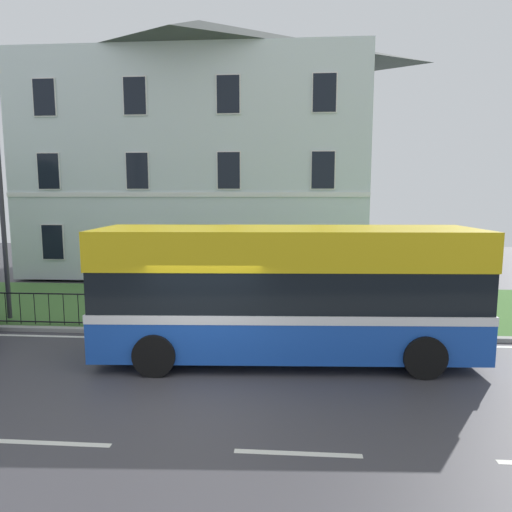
# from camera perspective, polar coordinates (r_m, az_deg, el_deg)

# --- Properties ---
(ground_plane) EXTENTS (60.00, 56.00, 0.18)m
(ground_plane) POSITION_cam_1_polar(r_m,az_deg,el_deg) (10.75, -6.10, -14.35)
(ground_plane) COLOR #3E3D42
(georgian_townhouse) EXTENTS (16.55, 8.38, 12.63)m
(georgian_townhouse) POSITION_cam_1_polar(r_m,az_deg,el_deg) (24.65, -6.93, 13.34)
(georgian_townhouse) COLOR silver
(georgian_townhouse) RESTS_ON ground_plane
(iron_verge_railing) EXTENTS (19.59, 0.04, 0.97)m
(iron_verge_railing) POSITION_cam_1_polar(r_m,az_deg,el_deg) (14.11, -15.44, -6.51)
(iron_verge_railing) COLOR black
(iron_verge_railing) RESTS_ON ground_plane
(single_decker_bus) EXTENTS (9.19, 3.11, 3.22)m
(single_decker_bus) POSITION_cam_1_polar(r_m,az_deg,el_deg) (11.16, 3.89, -4.33)
(single_decker_bus) COLOR blue
(single_decker_bus) RESTS_ON ground_plane
(street_lamp_post) EXTENTS (0.36, 0.24, 7.85)m
(street_lamp_post) POSITION_cam_1_polar(r_m,az_deg,el_deg) (16.17, -29.39, 8.61)
(street_lamp_post) COLOR #333338
(street_lamp_post) RESTS_ON ground_plane
(litter_bin) EXTENTS (0.54, 0.54, 1.07)m
(litter_bin) POSITION_cam_1_polar(r_m,az_deg,el_deg) (14.09, 7.17, -6.15)
(litter_bin) COLOR #4C4742
(litter_bin) RESTS_ON ground_plane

